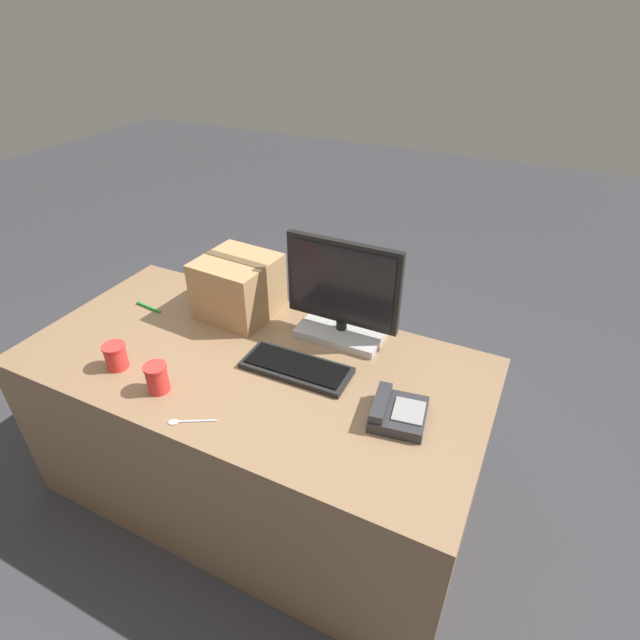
# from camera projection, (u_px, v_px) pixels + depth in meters

# --- Properties ---
(ground_plane) EXTENTS (12.00, 12.00, 0.00)m
(ground_plane) POSITION_uv_depth(u_px,v_px,m) (263.00, 486.00, 2.33)
(ground_plane) COLOR #38383D
(office_desk) EXTENTS (1.80, 0.90, 0.75)m
(office_desk) POSITION_uv_depth(u_px,v_px,m) (257.00, 429.00, 2.12)
(office_desk) COLOR #8C6B4C
(office_desk) RESTS_ON ground_plane
(monitor) EXTENTS (0.47, 0.21, 0.42)m
(monitor) POSITION_uv_depth(u_px,v_px,m) (342.00, 299.00, 1.96)
(monitor) COLOR #B7B7B7
(monitor) RESTS_ON office_desk
(keyboard) EXTENTS (0.41, 0.17, 0.03)m
(keyboard) POSITION_uv_depth(u_px,v_px,m) (296.00, 367.00, 1.86)
(keyboard) COLOR black
(keyboard) RESTS_ON office_desk
(desk_phone) EXTENTS (0.20, 0.21, 0.07)m
(desk_phone) POSITION_uv_depth(u_px,v_px,m) (396.00, 412.00, 1.64)
(desk_phone) COLOR #2D2D33
(desk_phone) RESTS_ON office_desk
(paper_cup_left) EXTENTS (0.09, 0.09, 0.10)m
(paper_cup_left) POSITION_uv_depth(u_px,v_px,m) (116.00, 356.00, 1.86)
(paper_cup_left) COLOR red
(paper_cup_left) RESTS_ON office_desk
(paper_cup_right) EXTENTS (0.08, 0.08, 0.11)m
(paper_cup_right) POSITION_uv_depth(u_px,v_px,m) (157.00, 378.00, 1.75)
(paper_cup_right) COLOR red
(paper_cup_right) RESTS_ON office_desk
(spoon) EXTENTS (0.15, 0.09, 0.00)m
(spoon) POSITION_uv_depth(u_px,v_px,m) (183.00, 421.00, 1.64)
(spoon) COLOR #B2B2B7
(spoon) RESTS_ON office_desk
(cardboard_box) EXTENTS (0.32, 0.32, 0.26)m
(cardboard_box) POSITION_uv_depth(u_px,v_px,m) (238.00, 286.00, 2.14)
(cardboard_box) COLOR tan
(cardboard_box) RESTS_ON office_desk
(pen_marker) EXTENTS (0.15, 0.03, 0.01)m
(pen_marker) POSITION_uv_depth(u_px,v_px,m) (149.00, 307.00, 2.23)
(pen_marker) COLOR #198C33
(pen_marker) RESTS_ON office_desk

